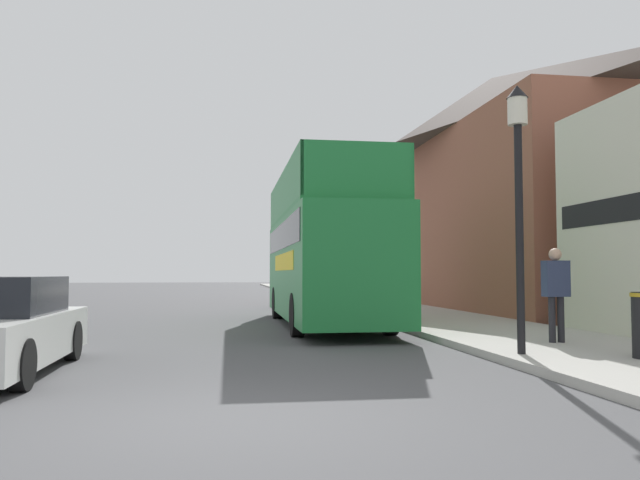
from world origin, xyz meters
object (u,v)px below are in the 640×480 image
at_px(parked_car_ahead_of_bus, 305,291).
at_px(tour_bus, 324,257).
at_px(lamp_post_nearest, 518,166).
at_px(lamp_post_second, 384,214).
at_px(pedestrian_second, 556,285).

bearing_deg(parked_car_ahead_of_bus, tour_bus, -91.69).
xyz_separation_m(parked_car_ahead_of_bus, lamp_post_nearest, (1.52, -15.95, 2.52)).
distance_m(tour_bus, lamp_post_second, 2.98).
bearing_deg(lamp_post_second, tour_bus, -143.90).
distance_m(tour_bus, lamp_post_nearest, 7.94).
height_order(parked_car_ahead_of_bus, lamp_post_nearest, lamp_post_nearest).
bearing_deg(tour_bus, parked_car_ahead_of_bus, 86.74).
bearing_deg(pedestrian_second, parked_car_ahead_of_bus, 101.60).
relative_size(parked_car_ahead_of_bus, pedestrian_second, 2.56).
relative_size(tour_bus, pedestrian_second, 5.42).
height_order(parked_car_ahead_of_bus, pedestrian_second, pedestrian_second).
bearing_deg(pedestrian_second, lamp_post_second, 100.10).
xyz_separation_m(tour_bus, pedestrian_second, (3.49, -6.08, -0.68)).
relative_size(parked_car_ahead_of_bus, lamp_post_second, 1.01).
bearing_deg(parked_car_ahead_of_bus, lamp_post_second, -74.87).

